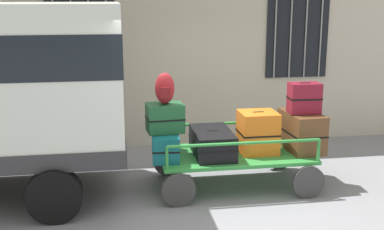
% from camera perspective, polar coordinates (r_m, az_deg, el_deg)
% --- Properties ---
extents(ground_plane, '(40.00, 40.00, 0.00)m').
position_cam_1_polar(ground_plane, '(7.18, 1.87, -9.23)').
color(ground_plane, gray).
extents(building_wall, '(12.00, 0.38, 5.00)m').
position_cam_1_polar(building_wall, '(9.31, -1.28, 11.79)').
color(building_wall, '#BCB29E').
rests_on(building_wall, ground).
extents(luggage_cart, '(2.30, 1.28, 0.52)m').
position_cam_1_polar(luggage_cart, '(7.42, 4.88, -5.07)').
color(luggage_cart, '#2D8438').
rests_on(luggage_cart, ground).
extents(cart_railing, '(2.17, 1.14, 0.33)m').
position_cam_1_polar(cart_railing, '(7.31, 4.94, -2.27)').
color(cart_railing, '#2D8438').
rests_on(cart_railing, luggage_cart).
extents(suitcase_left_bottom, '(0.45, 0.82, 0.37)m').
position_cam_1_polar(suitcase_left_bottom, '(7.15, -3.07, -3.38)').
color(suitcase_left_bottom, '#0F5960').
rests_on(suitcase_left_bottom, luggage_cart).
extents(suitcase_left_middle, '(0.55, 0.43, 0.41)m').
position_cam_1_polar(suitcase_left_middle, '(7.06, -3.12, -0.32)').
color(suitcase_left_middle, '#194C28').
rests_on(suitcase_left_middle, suitcase_left_bottom).
extents(suitcase_midleft_bottom, '(0.55, 0.95, 0.37)m').
position_cam_1_polar(suitcase_midleft_bottom, '(7.24, 2.33, -3.18)').
color(suitcase_midleft_bottom, black).
rests_on(suitcase_midleft_bottom, luggage_cart).
extents(suitcase_center_bottom, '(0.55, 0.52, 0.62)m').
position_cam_1_polar(suitcase_center_bottom, '(7.38, 7.54, -1.97)').
color(suitcase_center_bottom, orange).
rests_on(suitcase_center_bottom, luggage_cart).
extents(suitcase_midright_bottom, '(0.53, 0.84, 0.58)m').
position_cam_1_polar(suitcase_midright_bottom, '(7.62, 12.42, -1.81)').
color(suitcase_midright_bottom, brown).
rests_on(suitcase_midright_bottom, luggage_cart).
extents(suitcase_midright_middle, '(0.47, 0.30, 0.45)m').
position_cam_1_polar(suitcase_midright_middle, '(7.47, 12.73, 1.92)').
color(suitcase_midright_middle, maroon).
rests_on(suitcase_midright_middle, suitcase_midright_bottom).
extents(backpack, '(0.27, 0.22, 0.44)m').
position_cam_1_polar(backpack, '(6.94, -3.14, 3.04)').
color(backpack, maroon).
rests_on(backpack, suitcase_left_middle).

